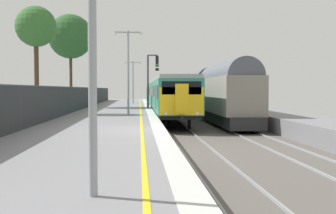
% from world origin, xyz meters
% --- Properties ---
extents(ground, '(17.40, 110.00, 1.21)m').
position_xyz_m(ground, '(2.64, 0.00, -0.61)').
color(ground, gray).
extents(commuter_train_at_platform, '(2.83, 42.87, 3.81)m').
position_xyz_m(commuter_train_at_platform, '(2.10, 28.38, 1.27)').
color(commuter_train_at_platform, '#2D846B').
rests_on(commuter_train_at_platform, ground).
extents(freight_train_adjacent_track, '(2.60, 39.49, 4.70)m').
position_xyz_m(freight_train_adjacent_track, '(6.10, 26.39, 1.57)').
color(freight_train_adjacent_track, '#232326').
rests_on(freight_train_adjacent_track, ground).
extents(signal_gantry, '(1.10, 0.24, 4.93)m').
position_xyz_m(signal_gantry, '(0.62, 20.71, 3.08)').
color(signal_gantry, '#47474C').
rests_on(signal_gantry, ground).
extents(platform_lamp_near, '(2.00, 0.20, 5.22)m').
position_xyz_m(platform_lamp_near, '(-1.20, -11.03, 3.11)').
color(platform_lamp_near, '#93999E').
rests_on(platform_lamp_near, ground).
extents(platform_lamp_mid, '(2.00, 0.20, 5.75)m').
position_xyz_m(platform_lamp_mid, '(-1.20, 11.11, 3.39)').
color(platform_lamp_mid, '#93999E').
rests_on(platform_lamp_mid, ground).
extents(platform_lamp_far, '(2.00, 0.20, 5.13)m').
position_xyz_m(platform_lamp_far, '(-1.20, 33.24, 3.06)').
color(platform_lamp_far, '#93999E').
rests_on(platform_lamp_far, ground).
extents(platform_back_fence, '(0.07, 99.00, 1.92)m').
position_xyz_m(platform_back_fence, '(-5.45, 0.00, 1.00)').
color(platform_back_fence, '#282B2D').
rests_on(platform_back_fence, ground).
extents(background_tree_left, '(4.29, 4.29, 9.00)m').
position_xyz_m(background_tree_left, '(-7.03, 23.39, 6.72)').
color(background_tree_left, '#473323').
rests_on(background_tree_left, ground).
extents(background_tree_centre, '(2.91, 2.91, 7.69)m').
position_xyz_m(background_tree_centre, '(-7.81, 12.81, 6.07)').
color(background_tree_centre, '#473323').
rests_on(background_tree_centre, ground).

